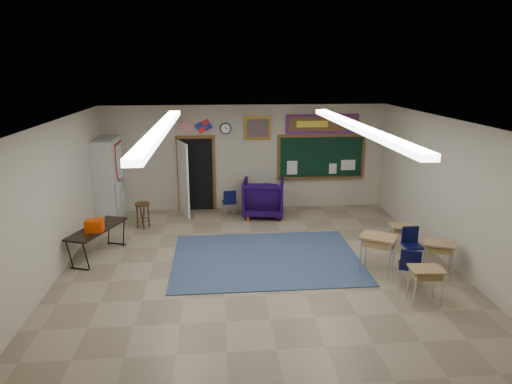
{
  "coord_description": "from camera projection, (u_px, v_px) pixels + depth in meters",
  "views": [
    {
      "loc": [
        -0.82,
        -8.28,
        4.03
      ],
      "look_at": [
        0.04,
        1.5,
        1.31
      ],
      "focal_mm": 32.0,
      "sensor_mm": 36.0,
      "label": 1
    }
  ],
  "objects": [
    {
      "name": "student_desk_back_right",
      "position": [
        438.0,
        257.0,
        8.99
      ],
      "size": [
        0.72,
        0.64,
        0.71
      ],
      "rotation": [
        0.0,
        0.0,
        -0.41
      ],
      "color": "olive",
      "rests_on": "floor"
    },
    {
      "name": "fluorescent_strips",
      "position": [
        261.0,
        128.0,
        8.31
      ],
      "size": [
        3.86,
        6.0,
        0.1
      ],
      "primitive_type": null,
      "color": "white",
      "rests_on": "ceiling"
    },
    {
      "name": "framed_art_print",
      "position": [
        258.0,
        128.0,
        12.79
      ],
      "size": [
        0.75,
        0.05,
        0.65
      ],
      "color": "#9F6A1E",
      "rests_on": "back_wall"
    },
    {
      "name": "back_wall",
      "position": [
        245.0,
        158.0,
        13.02
      ],
      "size": [
        8.0,
        0.04,
        3.0
      ],
      "primitive_type": "cube",
      "color": "#A69D87",
      "rests_on": "floor"
    },
    {
      "name": "ceiling",
      "position": [
        261.0,
        125.0,
        8.3
      ],
      "size": [
        8.0,
        9.0,
        0.04
      ],
      "primitive_type": "cube",
      "color": "silver",
      "rests_on": "back_wall"
    },
    {
      "name": "student_desk_front_right",
      "position": [
        402.0,
        237.0,
        10.13
      ],
      "size": [
        0.59,
        0.48,
        0.64
      ],
      "rotation": [
        0.0,
        0.0,
        -0.17
      ],
      "color": "olive",
      "rests_on": "floor"
    },
    {
      "name": "wooden_stool",
      "position": [
        143.0,
        215.0,
        11.69
      ],
      "size": [
        0.37,
        0.37,
        0.66
      ],
      "color": "#452C14",
      "rests_on": "floor"
    },
    {
      "name": "area_rug",
      "position": [
        266.0,
        258.0,
        9.88
      ],
      "size": [
        4.0,
        3.0,
        0.02
      ],
      "primitive_type": "cube",
      "color": "#2F3F5B",
      "rests_on": "floor"
    },
    {
      "name": "wall_flags",
      "position": [
        195.0,
        124.0,
        12.58
      ],
      "size": [
        1.16,
        0.06,
        0.7
      ],
      "primitive_type": null,
      "color": "red",
      "rests_on": "back_wall"
    },
    {
      "name": "storage_cabinet",
      "position": [
        109.0,
        180.0,
        12.19
      ],
      "size": [
        0.59,
        1.25,
        2.2
      ],
      "color": "#ACACA7",
      "rests_on": "floor"
    },
    {
      "name": "front_wall",
      "position": [
        306.0,
        339.0,
        4.38
      ],
      "size": [
        8.0,
        0.04,
        3.0
      ],
      "primitive_type": "cube",
      "color": "#A69D87",
      "rests_on": "floor"
    },
    {
      "name": "left_wall",
      "position": [
        44.0,
        209.0,
        8.36
      ],
      "size": [
        0.04,
        9.0,
        3.0
      ],
      "primitive_type": "cube",
      "color": "#A69D87",
      "rests_on": "floor"
    },
    {
      "name": "student_chair_reading",
      "position": [
        229.0,
        203.0,
        12.6
      ],
      "size": [
        0.42,
        0.42,
        0.77
      ],
      "primitive_type": null,
      "rotation": [
        0.0,
        0.0,
        3.25
      ],
      "color": "black",
      "rests_on": "floor"
    },
    {
      "name": "wall_clock",
      "position": [
        226.0,
        129.0,
        12.71
      ],
      "size": [
        0.32,
        0.05,
        0.32
      ],
      "color": "black",
      "rests_on": "back_wall"
    },
    {
      "name": "floor",
      "position": [
        260.0,
        275.0,
        9.1
      ],
      "size": [
        9.0,
        9.0,
        0.0
      ],
      "primitive_type": "plane",
      "color": "#86765C",
      "rests_on": "ground"
    },
    {
      "name": "chalkboard",
      "position": [
        321.0,
        158.0,
        13.18
      ],
      "size": [
        2.55,
        0.14,
        1.3
      ],
      "color": "brown",
      "rests_on": "back_wall"
    },
    {
      "name": "folding_table",
      "position": [
        98.0,
        241.0,
        9.91
      ],
      "size": [
        1.06,
        1.69,
        0.91
      ],
      "rotation": [
        0.0,
        0.0,
        -0.35
      ],
      "color": "black",
      "rests_on": "floor"
    },
    {
      "name": "wingback_armchair",
      "position": [
        263.0,
        198.0,
        12.61
      ],
      "size": [
        1.26,
        1.28,
        1.03
      ],
      "primitive_type": "imported",
      "rotation": [
        0.0,
        0.0,
        2.99
      ],
      "color": "black",
      "rests_on": "floor"
    },
    {
      "name": "doorway",
      "position": [
        193.0,
        175.0,
        12.87
      ],
      "size": [
        1.1,
        0.89,
        2.16
      ],
      "color": "black",
      "rests_on": "back_wall"
    },
    {
      "name": "bulletin_board",
      "position": [
        323.0,
        124.0,
        12.92
      ],
      "size": [
        2.1,
        0.05,
        0.55
      ],
      "color": "#A2180D",
      "rests_on": "back_wall"
    },
    {
      "name": "student_chair_desk_b",
      "position": [
        412.0,
        247.0,
        9.5
      ],
      "size": [
        0.39,
        0.39,
        0.79
      ],
      "primitive_type": null,
      "rotation": [
        0.0,
        0.0,
        0.0
      ],
      "color": "black",
      "rests_on": "floor"
    },
    {
      "name": "student_desk_back_left",
      "position": [
        425.0,
        284.0,
        7.94
      ],
      "size": [
        0.59,
        0.46,
        0.67
      ],
      "rotation": [
        0.0,
        0.0,
        -0.07
      ],
      "color": "olive",
      "rests_on": "floor"
    },
    {
      "name": "student_desk_front_left",
      "position": [
        378.0,
        253.0,
        9.06
      ],
      "size": [
        0.84,
        0.79,
        0.81
      ],
      "rotation": [
        0.0,
        0.0,
        -0.56
      ],
      "color": "olive",
      "rests_on": "floor"
    },
    {
      "name": "student_chair_desk_a",
      "position": [
        409.0,
        267.0,
        8.52
      ],
      "size": [
        0.52,
        0.52,
        0.81
      ],
      "primitive_type": null,
      "rotation": [
        0.0,
        0.0,
        2.79
      ],
      "color": "black",
      "rests_on": "floor"
    },
    {
      "name": "right_wall",
      "position": [
        461.0,
        198.0,
        9.04
      ],
      "size": [
        0.04,
        9.0,
        3.0
      ],
      "primitive_type": "cube",
      "color": "#A69D87",
      "rests_on": "floor"
    }
  ]
}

